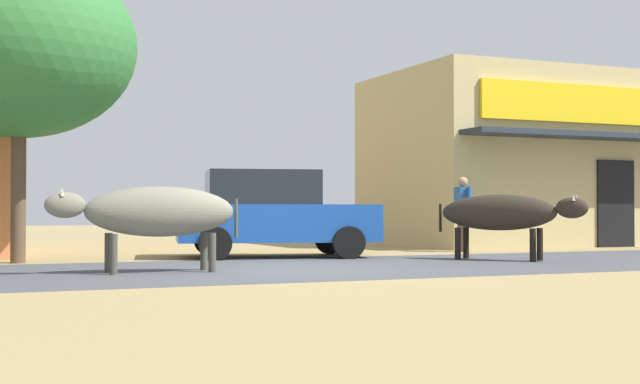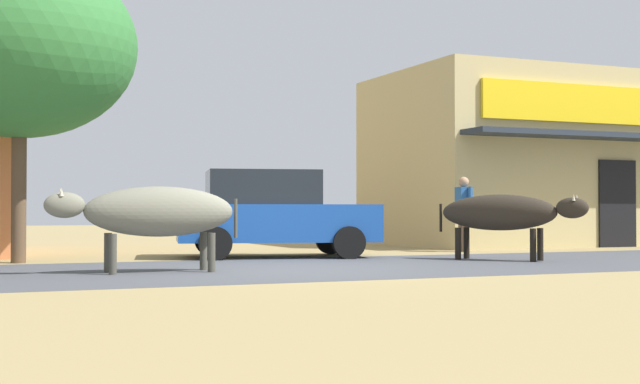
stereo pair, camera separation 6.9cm
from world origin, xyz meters
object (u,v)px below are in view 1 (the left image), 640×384
object	(u,v)px
parked_hatchback_car	(272,213)
pedestrian_by_shop	(463,208)
roadside_tree	(19,45)
cow_far_dark	(503,213)
cow_near_brown	(156,212)

from	to	relation	value
parked_hatchback_car	pedestrian_by_shop	xyz separation A→B (m)	(4.51, 0.41, 0.10)
parked_hatchback_car	roadside_tree	bearing A→B (deg)	-178.73
roadside_tree	pedestrian_by_shop	bearing A→B (deg)	3.20
roadside_tree	pedestrian_by_shop	xyz separation A→B (m)	(9.10, 0.51, -2.74)
roadside_tree	cow_far_dark	xyz separation A→B (m)	(8.01, -2.52, -2.84)
roadside_tree	cow_near_brown	distance (m)	4.52
roadside_tree	parked_hatchback_car	distance (m)	5.40
roadside_tree	pedestrian_by_shop	distance (m)	9.52
parked_hatchback_car	cow_far_dark	distance (m)	4.31
parked_hatchback_car	cow_far_dark	xyz separation A→B (m)	(3.42, -2.63, -0.00)
cow_far_dark	parked_hatchback_car	bearing A→B (deg)	142.46
cow_far_dark	pedestrian_by_shop	size ratio (longest dim) A/B	1.48
roadside_tree	pedestrian_by_shop	size ratio (longest dim) A/B	3.27
cow_near_brown	pedestrian_by_shop	bearing A→B (deg)	26.04
cow_far_dark	roadside_tree	bearing A→B (deg)	162.51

